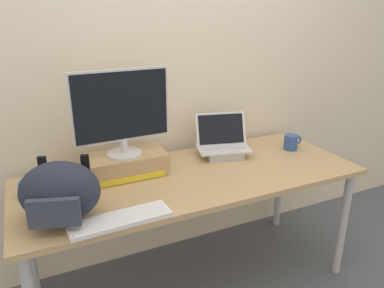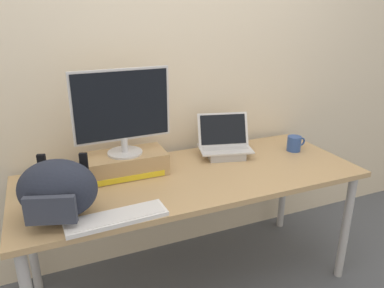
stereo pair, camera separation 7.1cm
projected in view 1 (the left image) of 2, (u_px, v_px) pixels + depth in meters
ground_plane at (192, 281)px, 2.30m from camera, size 20.00×20.00×0.00m
back_wall at (159, 62)px, 2.26m from camera, size 7.00×0.10×2.60m
desk at (192, 185)px, 2.07m from camera, size 1.89×0.74×0.74m
toner_box_yellow at (125, 165)px, 2.02m from camera, size 0.44×0.23×0.12m
desktop_monitor at (122, 111)px, 1.92m from camera, size 0.52×0.19×0.46m
open_laptop at (223, 147)px, 2.30m from camera, size 0.36×0.29×0.25m
external_keyboard at (120, 219)px, 1.59m from camera, size 0.45×0.15×0.02m
messenger_backpack at (60, 192)px, 1.56m from camera, size 0.39×0.34×0.27m
coffee_mug at (291, 142)px, 2.40m from camera, size 0.13×0.09×0.10m
cell_phone at (59, 192)px, 1.84m from camera, size 0.14×0.16×0.01m
plush_toy at (29, 186)px, 1.80m from camera, size 0.10×0.10×0.10m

